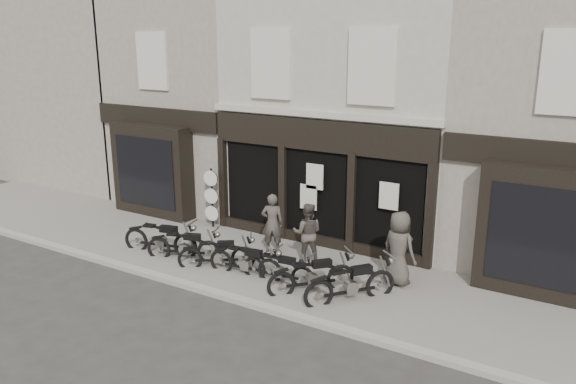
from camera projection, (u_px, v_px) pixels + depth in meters
The scene contains 18 objects.
ground_plane at pixel (262, 282), 14.60m from camera, with size 90.00×90.00×0.00m, color #2D2B28.
pavement at pixel (280, 268), 15.33m from camera, with size 30.00×4.20×0.12m, color slate.
kerb at pixel (233, 298), 13.56m from camera, with size 30.00×0.25×0.13m, color gray.
central_building at pixel (361, 103), 18.42m from camera, with size 7.30×6.22×8.34m.
neighbour_left at pixel (209, 95), 21.57m from camera, with size 5.60×6.73×8.34m.
neighbour_right at pixel (576, 118), 15.20m from camera, with size 5.60×6.73×8.34m.
filler_left at pixel (72, 84), 25.73m from camera, with size 11.00×6.00×8.20m, color gray.
motorcycle_0 at pixel (161, 241), 16.29m from camera, with size 2.32×0.89×1.13m.
motorcycle_1 at pixel (185, 248), 15.83m from camera, with size 2.06×1.08×1.04m.
motorcycle_2 at pixel (218, 256), 15.27m from camera, with size 1.85×1.43×1.01m.
motorcycle_3 at pixel (246, 264), 14.73m from camera, with size 2.15×0.59×1.03m.
motorcycle_4 at pixel (279, 271), 14.33m from camera, with size 2.05×0.56×0.98m.
motorcycle_5 at pixel (312, 279), 13.79m from camera, with size 1.70×1.84×1.08m.
motorcycle_6 at pixel (351, 287), 13.29m from camera, with size 1.69×2.02×1.14m.
man_left at pixel (272, 223), 16.16m from camera, with size 0.64×0.42×1.75m, color #413B35.
man_centre at pixel (307, 233), 15.41m from camera, with size 0.83×0.64×1.70m, color #463E38.
man_right at pixel (399, 248), 14.00m from camera, with size 0.93×0.61×1.91m, color #403C35.
advert_sign_post at pixel (212, 201), 18.30m from camera, with size 0.51×0.33×2.09m.
Camera 1 is at (7.58, -11.14, 6.14)m, focal length 35.00 mm.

